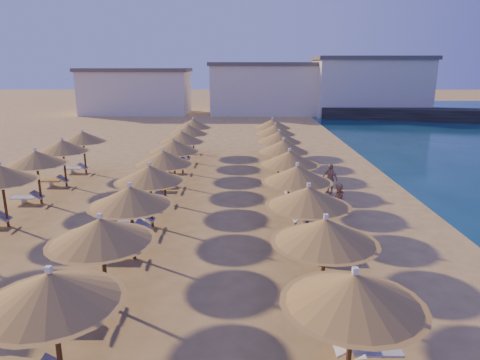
{
  "coord_description": "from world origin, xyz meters",
  "views": [
    {
      "loc": [
        0.7,
        -16.9,
        6.94
      ],
      "look_at": [
        0.52,
        4.0,
        1.3
      ],
      "focal_mm": 32.0,
      "sensor_mm": 36.0,
      "label": 1
    }
  ],
  "objects_px": {
    "parasol_row_east": "(297,175)",
    "beachgoer_c": "(330,179)",
    "jetty": "(441,115)",
    "parasol_row_west": "(150,175)",
    "beachgoer_b": "(338,200)"
  },
  "relations": [
    {
      "from": "parasol_row_west",
      "to": "beachgoer_c",
      "type": "distance_m",
      "value": 10.38
    },
    {
      "from": "jetty",
      "to": "beachgoer_c",
      "type": "bearing_deg",
      "value": -109.26
    },
    {
      "from": "jetty",
      "to": "beachgoer_b",
      "type": "distance_m",
      "value": 41.64
    },
    {
      "from": "beachgoer_c",
      "to": "parasol_row_east",
      "type": "bearing_deg",
      "value": -65.59
    },
    {
      "from": "jetty",
      "to": "parasol_row_west",
      "type": "relative_size",
      "value": 0.84
    },
    {
      "from": "parasol_row_east",
      "to": "beachgoer_c",
      "type": "height_order",
      "value": "parasol_row_east"
    },
    {
      "from": "parasol_row_east",
      "to": "beachgoer_c",
      "type": "xyz_separation_m",
      "value": [
        2.51,
        5.24,
        -1.54
      ]
    },
    {
      "from": "beachgoer_b",
      "to": "parasol_row_east",
      "type": "bearing_deg",
      "value": -57.42
    },
    {
      "from": "jetty",
      "to": "parasol_row_west",
      "type": "height_order",
      "value": "parasol_row_west"
    },
    {
      "from": "parasol_row_east",
      "to": "beachgoer_c",
      "type": "relative_size",
      "value": 21.18
    },
    {
      "from": "parasol_row_east",
      "to": "parasol_row_west",
      "type": "xyz_separation_m",
      "value": [
        -6.33,
        0.0,
        0.0
      ]
    },
    {
      "from": "parasol_row_east",
      "to": "beachgoer_b",
      "type": "distance_m",
      "value": 3.18
    },
    {
      "from": "parasol_row_east",
      "to": "parasol_row_west",
      "type": "bearing_deg",
      "value": 180.0
    },
    {
      "from": "jetty",
      "to": "beachgoer_b",
      "type": "height_order",
      "value": "beachgoer_b"
    },
    {
      "from": "jetty",
      "to": "beachgoer_b",
      "type": "xyz_separation_m",
      "value": [
        -20.88,
        -36.03,
        0.02
      ]
    }
  ]
}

